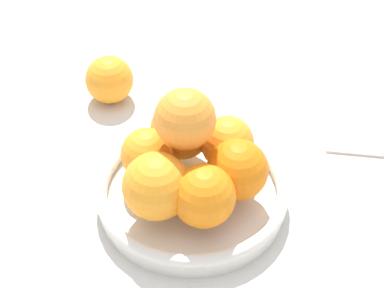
# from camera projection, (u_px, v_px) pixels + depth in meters

# --- Properties ---
(ground_plane) EXTENTS (4.00, 4.00, 0.00)m
(ground_plane) POSITION_uv_depth(u_px,v_px,m) (192.00, 203.00, 0.85)
(ground_plane) COLOR beige
(fruit_bowl) EXTENTS (0.25, 0.25, 0.04)m
(fruit_bowl) POSITION_uv_depth(u_px,v_px,m) (192.00, 193.00, 0.84)
(fruit_bowl) COLOR silver
(fruit_bowl) RESTS_ON ground_plane
(orange_pile) EXTENTS (0.19, 0.20, 0.14)m
(orange_pile) POSITION_uv_depth(u_px,v_px,m) (191.00, 157.00, 0.80)
(orange_pile) COLOR orange
(orange_pile) RESTS_ON fruit_bowl
(stray_orange) EXTENTS (0.07, 0.07, 0.07)m
(stray_orange) POSITION_uv_depth(u_px,v_px,m) (109.00, 80.00, 0.99)
(stray_orange) COLOR orange
(stray_orange) RESTS_ON ground_plane
(napkin_folded) EXTENTS (0.17, 0.17, 0.01)m
(napkin_folded) POSITION_uv_depth(u_px,v_px,m) (380.00, 120.00, 0.97)
(napkin_folded) COLOR beige
(napkin_folded) RESTS_ON ground_plane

